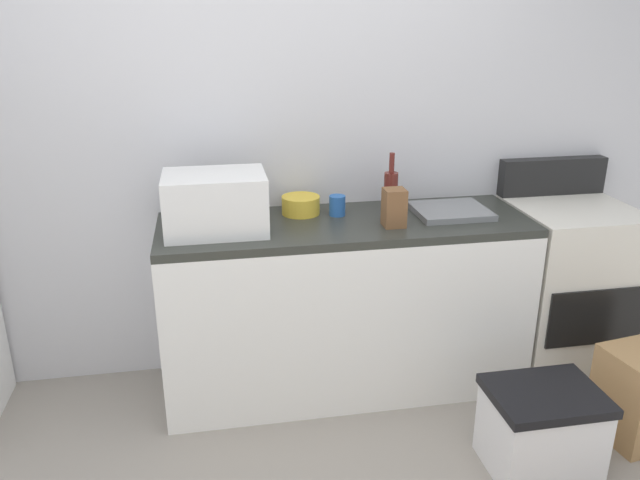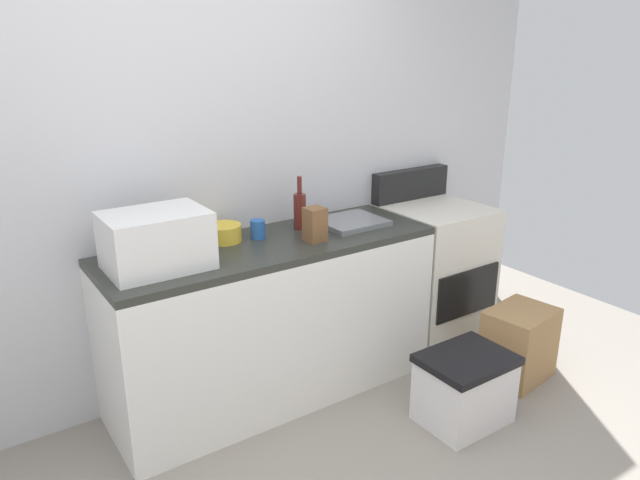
# 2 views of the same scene
# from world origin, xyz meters

# --- Properties ---
(wall_back) EXTENTS (5.00, 0.10, 2.60)m
(wall_back) POSITION_xyz_m (0.00, 1.55, 1.30)
(wall_back) COLOR silver
(wall_back) RESTS_ON ground_plane
(kitchen_counter) EXTENTS (1.80, 0.60, 0.90)m
(kitchen_counter) POSITION_xyz_m (0.30, 1.20, 0.45)
(kitchen_counter) COLOR white
(kitchen_counter) RESTS_ON ground_plane
(stove_oven) EXTENTS (0.60, 0.61, 1.10)m
(stove_oven) POSITION_xyz_m (1.52, 1.21, 0.47)
(stove_oven) COLOR silver
(stove_oven) RESTS_ON ground_plane
(microwave) EXTENTS (0.46, 0.34, 0.27)m
(microwave) POSITION_xyz_m (-0.32, 1.17, 1.04)
(microwave) COLOR white
(microwave) RESTS_ON kitchen_counter
(sink_basin) EXTENTS (0.36, 0.32, 0.03)m
(sink_basin) POSITION_xyz_m (0.84, 1.22, 0.92)
(sink_basin) COLOR slate
(sink_basin) RESTS_ON kitchen_counter
(wine_bottle) EXTENTS (0.07, 0.07, 0.30)m
(wine_bottle) POSITION_xyz_m (0.56, 1.31, 1.01)
(wine_bottle) COLOR #591E19
(wine_bottle) RESTS_ON kitchen_counter
(coffee_mug) EXTENTS (0.08, 0.08, 0.10)m
(coffee_mug) POSITION_xyz_m (0.28, 1.30, 0.95)
(coffee_mug) COLOR #2659A5
(coffee_mug) RESTS_ON kitchen_counter
(knife_block) EXTENTS (0.10, 0.10, 0.18)m
(knife_block) POSITION_xyz_m (0.51, 1.09, 0.99)
(knife_block) COLOR brown
(knife_block) RESTS_ON kitchen_counter
(mixing_bowl) EXTENTS (0.19, 0.19, 0.09)m
(mixing_bowl) POSITION_xyz_m (0.10, 1.35, 0.95)
(mixing_bowl) COLOR gold
(mixing_bowl) RESTS_ON kitchen_counter
(storage_bin) EXTENTS (0.46, 0.36, 0.38)m
(storage_bin) POSITION_xyz_m (0.98, 0.40, 0.19)
(storage_bin) COLOR silver
(storage_bin) RESTS_ON ground_plane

